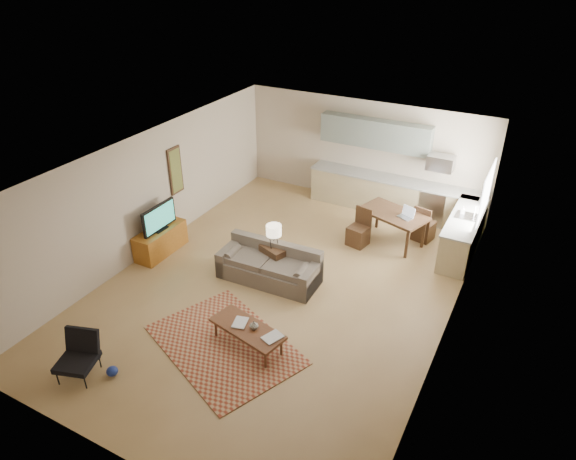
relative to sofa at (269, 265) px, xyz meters
The scene contains 25 objects.
room 1.03m from the sofa, 12.45° to the right, with size 9.00×9.00×9.00m.
kitchen_counter_back 4.29m from the sofa, 73.47° to the left, with size 4.26×0.64×0.92m, color tan, non-canonical shape.
kitchen_counter_right 4.38m from the sofa, 42.03° to the left, with size 0.64×2.26×0.92m, color tan, non-canonical shape.
kitchen_range 4.72m from the sofa, 60.56° to the left, with size 0.62×0.62×0.90m, color #A5A8AD.
kitchen_microwave 4.88m from the sofa, 60.68° to the left, with size 0.62×0.40×0.35m, color #A5A8AD.
upper_cabinets 4.58m from the sofa, 81.72° to the left, with size 2.80×0.34×0.70m, color slate.
window_right 4.75m from the sofa, 39.53° to the left, with size 0.02×1.40×1.05m, color white.
wall_art_left 3.23m from the sofa, 163.99° to the left, with size 0.06×0.42×1.10m, color olive, non-canonical shape.
triptych 4.61m from the sofa, 87.14° to the left, with size 1.70×0.04×0.50m, color beige, non-canonical shape.
rug 2.12m from the sofa, 82.00° to the right, with size 2.60×1.80×0.02m, color maroon.
sofa is the anchor object (origin of this frame).
coffee_table 2.01m from the sofa, 70.68° to the right, with size 1.36×0.54×0.41m, color #4E2A16, non-canonical shape.
book_a 1.92m from the sofa, 78.37° to the right, with size 0.30×0.36×0.03m, color maroon.
book_b 2.15m from the sofa, 60.54° to the right, with size 0.35×0.40×0.03m, color navy.
vase 2.02m from the sofa, 67.26° to the right, with size 0.16×0.16×0.16m, color black.
armchair 3.99m from the sofa, 109.85° to the right, with size 0.65×0.65×0.75m, color black, non-canonical shape.
tv_credenza 2.67m from the sofa, behind, with size 0.49×1.29×0.59m, color brown, non-canonical shape.
tv 2.67m from the sofa, behind, with size 0.10×0.99×0.59m, color black, non-canonical shape.
console_table 0.27m from the sofa, 94.35° to the left, with size 0.56×0.37×0.65m, color #372315, non-canonical shape.
table_lamp 0.60m from the sofa, 94.35° to the left, with size 0.32×0.32×0.52m, color beige, non-canonical shape.
dining_table 3.17m from the sofa, 57.00° to the left, with size 1.49×0.86×0.76m, color #372315, non-canonical shape.
dining_chair_near 2.44m from the sofa, 63.42° to the left, with size 0.42×0.44×0.88m, color #372315, non-canonical shape.
dining_chair_far 3.91m from the sofa, 53.00° to the left, with size 0.42×0.44×0.89m, color #372315, non-canonical shape.
laptop 3.30m from the sofa, 51.65° to the left, with size 0.32×0.24×0.24m, color #A5A8AD, non-canonical shape.
soap_bottle 4.39m from the sofa, 43.50° to the left, with size 0.10×0.10×0.19m, color beige.
Camera 1 is at (4.11, -7.44, 6.12)m, focal length 32.00 mm.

